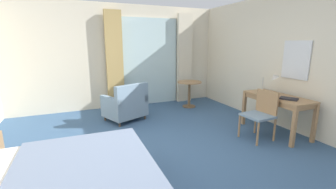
# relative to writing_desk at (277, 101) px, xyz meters

# --- Properties ---
(ground) EXTENTS (6.01, 6.75, 0.10)m
(ground) POSITION_rel_writing_desk_xyz_m (-2.30, -0.05, -0.68)
(ground) COLOR #38567A
(wall_back) EXTENTS (5.61, 0.12, 2.64)m
(wall_back) POSITION_rel_writing_desk_xyz_m (-2.30, 3.07, 0.70)
(wall_back) COLOR beige
(wall_back) RESTS_ON ground
(wall_right) EXTENTS (0.12, 6.35, 2.64)m
(wall_right) POSITION_rel_writing_desk_xyz_m (0.45, -0.05, 0.70)
(wall_right) COLOR beige
(wall_right) RESTS_ON ground
(balcony_glass_door) EXTENTS (1.54, 0.02, 2.33)m
(balcony_glass_door) POSITION_rel_writing_desk_xyz_m (-1.46, 2.99, 0.54)
(balcony_glass_door) COLOR silver
(balcony_glass_door) RESTS_ON ground
(curtain_panel_left) EXTENTS (0.42, 0.10, 2.47)m
(curtain_panel_left) POSITION_rel_writing_desk_xyz_m (-2.45, 2.89, 0.61)
(curtain_panel_left) COLOR tan
(curtain_panel_left) RESTS_ON ground
(curtain_panel_right) EXTENTS (0.43, 0.10, 2.47)m
(curtain_panel_right) POSITION_rel_writing_desk_xyz_m (-0.47, 2.89, 0.61)
(curtain_panel_right) COLOR beige
(curtain_panel_right) RESTS_ON ground
(writing_desk) EXTENTS (0.57, 1.26, 0.72)m
(writing_desk) POSITION_rel_writing_desk_xyz_m (0.00, 0.00, 0.00)
(writing_desk) COLOR #9E754C
(writing_desk) RESTS_ON ground
(desk_chair) EXTENTS (0.48, 0.49, 0.86)m
(desk_chair) POSITION_rel_writing_desk_xyz_m (-0.47, -0.09, -0.14)
(desk_chair) COLOR gray
(desk_chair) RESTS_ON ground
(desk_lamp) EXTENTS (0.32, 0.31, 0.42)m
(desk_lamp) POSITION_rel_writing_desk_xyz_m (0.10, 0.26, 0.37)
(desk_lamp) COLOR #B7B2A8
(desk_lamp) RESTS_ON writing_desk
(closed_book) EXTENTS (0.31, 0.34, 0.02)m
(closed_book) POSITION_rel_writing_desk_xyz_m (-0.05, -0.27, 0.11)
(closed_book) COLOR #232328
(closed_book) RESTS_ON writing_desk
(armchair_by_window) EXTENTS (0.99, 0.93, 0.84)m
(armchair_by_window) POSITION_rel_writing_desk_xyz_m (-2.45, 1.81, -0.28)
(armchair_by_window) COLOR gray
(armchair_by_window) RESTS_ON ground
(round_cafe_table) EXTENTS (0.64, 0.64, 0.69)m
(round_cafe_table) POSITION_rel_writing_desk_xyz_m (-0.64, 2.24, -0.12)
(round_cafe_table) COLOR #9E754C
(round_cafe_table) RESTS_ON ground
(wall_mirror) EXTENTS (0.02, 0.55, 0.71)m
(wall_mirror) POSITION_rel_writing_desk_xyz_m (0.37, -0.00, 0.74)
(wall_mirror) COLOR silver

